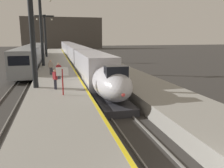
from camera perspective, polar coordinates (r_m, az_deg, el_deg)
The scene contains 18 objects.
platform_left at distance 30.35m, azimuth -13.82°, elevation 2.36°, with size 4.80×110.00×1.05m, color gray.
platform_right at distance 31.45m, azimuth 1.10°, elevation 3.03°, with size 4.80×110.00×1.05m, color gray.
platform_left_safety_stripe at distance 30.37m, azimuth -9.56°, elevation 3.55°, with size 0.20×107.80×0.01m, color yellow.
rail_main_left at distance 33.32m, azimuth -8.16°, elevation 2.60°, with size 0.08×110.00×0.12m, color slate.
rail_main_right at distance 33.51m, azimuth -5.61°, elevation 2.72°, with size 0.08×110.00×0.12m, color slate.
rail_secondary_left at distance 33.47m, azimuth -22.08°, elevation 1.88°, with size 0.08×110.00×0.12m, color slate.
rail_secondary_right at distance 33.29m, azimuth -19.53°, elevation 2.02°, with size 0.08×110.00×0.12m, color slate.
highspeed_train_main at distance 50.61m, azimuth -9.58°, elevation 7.89°, with size 2.92×75.23×3.60m.
regional_train_adjacent at distance 45.19m, azimuth -19.35°, elevation 7.12°, with size 2.85×36.60×3.80m.
station_column_mid at distance 20.26m, azimuth -19.80°, elevation 15.45°, with size 4.00×0.68×9.75m.
station_column_far at distance 35.65m, azimuth -17.56°, elevation 14.37°, with size 4.00×0.68×10.45m.
station_column_distant at distance 51.45m, azimuth -16.58°, elevation 12.57°, with size 4.00×0.68×8.85m.
passenger_near_edge at distance 27.03m, azimuth -15.26°, elevation 4.39°, with size 0.56×0.30×1.69m.
passenger_mid_platform at distance 19.28m, azimuth -14.22°, elevation 1.55°, with size 0.40×0.48×1.69m.
passenger_far_waiting at distance 23.98m, azimuth -13.35°, elevation 3.57°, with size 0.55×0.31×1.69m.
rolling_suitcase at distance 27.69m, azimuth -14.64°, elevation 3.16°, with size 0.40×0.22×0.98m.
departure_info_board at distance 17.16m, azimuth -12.46°, elevation 2.14°, with size 0.90×0.10×2.12m.
terminus_back_wall at distance 107.30m, azimuth -12.33°, elevation 12.52°, with size 36.00×2.00×14.00m, color #4C4742.
Camera 1 is at (-4.20, -5.21, 5.39)m, focal length 36.09 mm.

